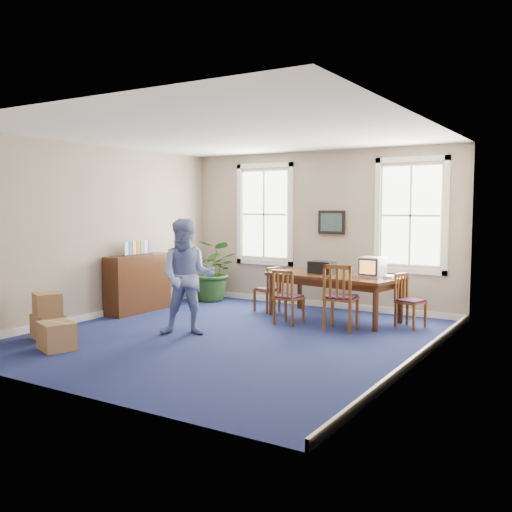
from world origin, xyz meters
The scene contains 25 objects.
floor centered at (0.00, 0.00, 0.00)m, with size 6.50×6.50×0.00m, color navy.
ceiling centered at (0.00, 0.00, 3.20)m, with size 6.50×6.50×0.00m, color white.
wall_back centered at (0.00, 3.25, 1.60)m, with size 6.50×6.50×0.00m, color tan.
wall_front centered at (0.00, -3.25, 1.60)m, with size 6.50×6.50×0.00m, color tan.
wall_left centered at (-3.00, 0.00, 1.60)m, with size 6.50×6.50×0.00m, color tan.
wall_right centered at (3.00, 0.00, 1.60)m, with size 6.50×6.50×0.00m, color tan.
baseboard_back centered at (0.00, 3.22, 0.06)m, with size 6.00×0.04×0.12m, color white.
baseboard_left centered at (-2.97, 0.00, 0.06)m, with size 0.04×6.50×0.12m, color white.
baseboard_right centered at (2.97, 0.00, 0.06)m, with size 0.04×6.50×0.12m, color white.
window_left centered at (-1.30, 3.23, 1.90)m, with size 1.40×0.12×2.20m, color white, non-canonical shape.
window_right centered at (1.90, 3.23, 1.90)m, with size 1.40×0.12×2.20m, color white, non-canonical shape.
wall_picture centered at (0.30, 3.20, 1.75)m, with size 0.58×0.06×0.48m, color black, non-canonical shape.
conference_table centered at (0.82, 2.17, 0.41)m, with size 2.42×1.10×0.82m, color #432210, non-canonical shape.
crt_tv centered at (1.53, 2.22, 1.00)m, with size 0.39×0.42×0.35m, color #B7B7BC, non-canonical shape.
game_console centered at (1.86, 2.17, 0.85)m, with size 0.16×0.21×0.05m, color white.
equipment_bag centered at (0.55, 2.22, 0.94)m, with size 0.46×0.30×0.23m, color black.
chair_near_left centered at (0.33, 1.34, 0.49)m, with size 0.44×0.44×0.97m, color brown, non-canonical shape.
chair_near_right centered at (1.31, 1.34, 0.56)m, with size 0.50×0.50×1.12m, color brown, non-canonical shape.
chair_end_left centered at (-0.61, 2.17, 0.45)m, with size 0.40×0.40×0.89m, color brown, non-canonical shape.
chair_end_right centered at (2.25, 2.17, 0.46)m, with size 0.41×0.41×0.92m, color brown, non-canonical shape.
man centered at (-0.67, -0.27, 0.94)m, with size 0.92×0.71×1.88m, color #748AC5.
credenza centered at (-2.75, 0.81, 0.58)m, with size 0.42×1.47×1.15m, color #432210.
brochure_rack centered at (-2.73, 0.81, 1.30)m, with size 0.12×0.67×0.29m, color #99999E, non-canonical shape.
potted_plant centered at (-2.27, 2.66, 0.67)m, with size 1.21×1.05×1.34m, color #224719.
cardboard_boxes centered at (-2.17, -1.54, 0.38)m, with size 1.33×1.33×0.76m, color #A7784E, non-canonical shape.
Camera 1 is at (5.04, -7.43, 2.07)m, focal length 40.00 mm.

